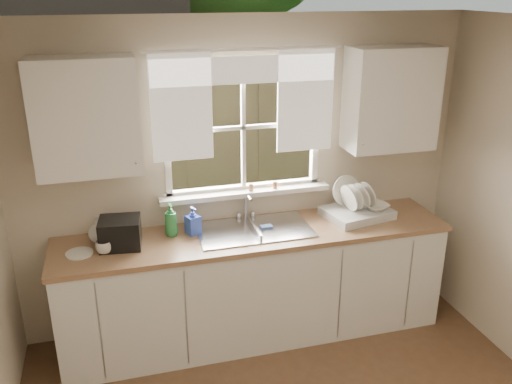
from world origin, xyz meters
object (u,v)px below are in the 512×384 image
object	(u,v)px
cup	(104,247)
black_appliance	(120,233)
dish_rack	(357,209)
soap_bottle_a	(171,220)

from	to	relation	value
cup	black_appliance	distance (m)	0.15
cup	dish_rack	bearing A→B (deg)	11.70
dish_rack	cup	size ratio (longest dim) A/B	4.79
soap_bottle_a	cup	bearing A→B (deg)	-163.94
dish_rack	black_appliance	size ratio (longest dim) A/B	2.00
dish_rack	black_appliance	bearing A→B (deg)	-178.93
soap_bottle_a	black_appliance	xyz separation A→B (m)	(-0.38, -0.08, -0.02)
dish_rack	cup	world-z (taller)	dish_rack
dish_rack	soap_bottle_a	distance (m)	1.51
soap_bottle_a	black_appliance	size ratio (longest dim) A/B	0.88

